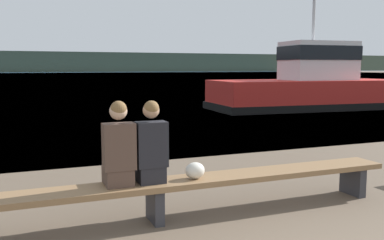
{
  "coord_description": "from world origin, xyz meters",
  "views": [
    {
      "loc": [
        -2.23,
        -1.84,
        1.9
      ],
      "look_at": [
        0.92,
        6.08,
        0.85
      ],
      "focal_mm": 40.0,
      "sensor_mm": 36.0,
      "label": 1
    }
  ],
  "objects_px": {
    "bench_main": "(155,189)",
    "tugboat_red": "(311,87)",
    "person_left": "(119,149)",
    "person_right": "(151,148)",
    "shopping_bag": "(195,171)"
  },
  "relations": [
    {
      "from": "bench_main",
      "to": "tugboat_red",
      "type": "height_order",
      "value": "tugboat_red"
    },
    {
      "from": "person_left",
      "to": "tugboat_red",
      "type": "distance_m",
      "value": 16.25
    },
    {
      "from": "bench_main",
      "to": "person_right",
      "type": "height_order",
      "value": "person_right"
    },
    {
      "from": "person_left",
      "to": "person_right",
      "type": "height_order",
      "value": "person_left"
    },
    {
      "from": "bench_main",
      "to": "shopping_bag",
      "type": "bearing_deg",
      "value": -3.04
    },
    {
      "from": "person_right",
      "to": "tugboat_red",
      "type": "height_order",
      "value": "tugboat_red"
    },
    {
      "from": "person_left",
      "to": "person_right",
      "type": "distance_m",
      "value": 0.39
    },
    {
      "from": "person_left",
      "to": "tugboat_red",
      "type": "bearing_deg",
      "value": 45.09
    },
    {
      "from": "bench_main",
      "to": "person_left",
      "type": "xyz_separation_m",
      "value": [
        -0.44,
        0.01,
        0.53
      ]
    },
    {
      "from": "person_right",
      "to": "shopping_bag",
      "type": "height_order",
      "value": "person_right"
    },
    {
      "from": "shopping_bag",
      "to": "person_left",
      "type": "bearing_deg",
      "value": 177.73
    },
    {
      "from": "tugboat_red",
      "to": "person_right",
      "type": "bearing_deg",
      "value": 139.87
    },
    {
      "from": "person_left",
      "to": "tugboat_red",
      "type": "xyz_separation_m",
      "value": [
        11.47,
        11.51,
        0.03
      ]
    },
    {
      "from": "bench_main",
      "to": "shopping_bag",
      "type": "height_order",
      "value": "shopping_bag"
    },
    {
      "from": "shopping_bag",
      "to": "tugboat_red",
      "type": "xyz_separation_m",
      "value": [
        10.51,
        11.55,
        0.37
      ]
    }
  ]
}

